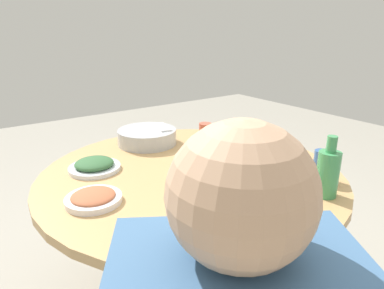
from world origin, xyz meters
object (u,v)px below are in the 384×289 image
round_dining_table (191,201)px  rice_bowl (147,136)px  tea_cup_side (321,158)px  dish_greens (94,165)px  green_bottle (328,172)px  dish_stirfry (243,188)px  dish_tofu_braise (93,198)px  dish_shrimp (228,231)px  tea_cup_near (205,129)px  soup_bowl (244,151)px  tea_cup_far (327,174)px

round_dining_table → rice_bowl: bearing=86.9°
round_dining_table → tea_cup_side: (0.50, -0.27, 0.17)m
dish_greens → green_bottle: (0.58, -0.69, 0.07)m
tea_cup_side → green_bottle: bearing=-142.0°
rice_bowl → dish_stirfry: 0.69m
dish_stirfry → dish_tofu_braise: bearing=152.0°
dish_shrimp → dish_stirfry: bearing=37.5°
dish_tofu_braise → tea_cup_near: (0.78, 0.39, 0.02)m
soup_bowl → tea_cup_side: 0.33m
dish_stirfry → dish_shrimp: dish_stirfry is taller
rice_bowl → dish_tofu_braise: bearing=-135.3°
dish_tofu_braise → tea_cup_far: 0.87m
dish_shrimp → green_bottle: green_bottle is taller
dish_tofu_braise → tea_cup_near: bearing=26.8°
tea_cup_near → tea_cup_side: (0.14, -0.64, 0.00)m
round_dining_table → tea_cup_far: bearing=-47.1°
dish_stirfry → round_dining_table: bearing=98.1°
dish_stirfry → tea_cup_far: size_ratio=2.93×
soup_bowl → green_bottle: bearing=-92.7°
green_bottle → tea_cup_side: 0.30m
round_dining_table → tea_cup_near: (0.36, 0.37, 0.17)m
dish_shrimp → tea_cup_side: 0.70m
rice_bowl → soup_bowl: size_ratio=1.05×
dish_greens → dish_shrimp: bearing=-78.8°
round_dining_table → dish_stirfry: size_ratio=5.29×
dish_greens → rice_bowl: bearing=26.8°
dish_shrimp → tea_cup_far: (0.55, 0.05, 0.02)m
rice_bowl → dish_greens: size_ratio=1.39×
soup_bowl → dish_greens: size_ratio=1.33×
round_dining_table → rice_bowl: rice_bowl is taller
dish_tofu_braise → dish_greens: (0.10, 0.27, 0.00)m
rice_bowl → green_bottle: green_bottle is taller
round_dining_table → tea_cup_far: size_ratio=15.52×
dish_shrimp → tea_cup_near: bearing=56.2°
soup_bowl → tea_cup_side: size_ratio=4.32×
dish_greens → tea_cup_side: size_ratio=3.25×
round_dining_table → dish_shrimp: size_ratio=5.13×
rice_bowl → green_bottle: bearing=-74.5°
dish_greens → tea_cup_far: (0.68, -0.63, 0.01)m
dish_tofu_braise → green_bottle: (0.69, -0.43, 0.07)m
rice_bowl → dish_stirfry: (0.02, -0.69, -0.02)m
dish_stirfry → green_bottle: 0.30m
dish_shrimp → tea_cup_near: size_ratio=3.39×
green_bottle → tea_cup_near: green_bottle is taller
dish_stirfry → dish_shrimp: 0.28m
rice_bowl → tea_cup_far: (0.34, -0.81, -0.01)m
rice_bowl → dish_tofu_braise: size_ratio=1.54×
green_bottle → tea_cup_side: bearing=38.0°
tea_cup_far → dish_tofu_braise: bearing=155.1°
tea_cup_near → rice_bowl: bearing=172.0°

